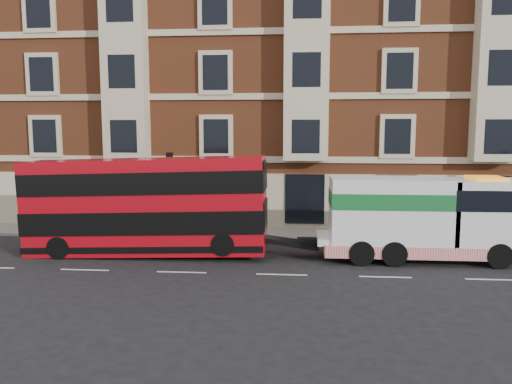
{
  "coord_description": "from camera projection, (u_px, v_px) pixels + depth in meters",
  "views": [
    {
      "loc": [
        0.57,
        -19.04,
        5.64
      ],
      "look_at": [
        -1.34,
        4.0,
        2.77
      ],
      "focal_mm": 35.0,
      "sensor_mm": 36.0,
      "label": 1
    }
  ],
  "objects": [
    {
      "name": "tow_truck",
      "position": [
        419.0,
        217.0,
        21.55
      ],
      "size": [
        8.64,
        2.55,
        3.6
      ],
      "color": "white",
      "rests_on": "ground"
    },
    {
      "name": "sidewalk",
      "position": [
        286.0,
        234.0,
        26.98
      ],
      "size": [
        90.0,
        3.0,
        0.15
      ],
      "primitive_type": "cube",
      "color": "slate",
      "rests_on": "ground"
    },
    {
      "name": "victorian_terrace",
      "position": [
        297.0,
        63.0,
        33.12
      ],
      "size": [
        45.0,
        12.0,
        20.4
      ],
      "color": "brown",
      "rests_on": "ground"
    },
    {
      "name": "double_decker_bus",
      "position": [
        146.0,
        204.0,
        22.49
      ],
      "size": [
        10.79,
        2.48,
        4.37
      ],
      "color": "#AB0913",
      "rests_on": "ground"
    },
    {
      "name": "lamp_post_west",
      "position": [
        170.0,
        188.0,
        25.87
      ],
      "size": [
        0.35,
        0.15,
        4.35
      ],
      "color": "black",
      "rests_on": "sidewalk"
    },
    {
      "name": "ground",
      "position": [
        282.0,
        275.0,
        19.57
      ],
      "size": [
        120.0,
        120.0,
        0.0
      ],
      "primitive_type": "plane",
      "color": "black",
      "rests_on": "ground"
    },
    {
      "name": "pedestrian",
      "position": [
        141.0,
        216.0,
        26.69
      ],
      "size": [
        0.77,
        0.61,
        1.85
      ],
      "primitive_type": "imported",
      "rotation": [
        0.0,
        0.0,
        -0.28
      ],
      "color": "#182430",
      "rests_on": "sidewalk"
    }
  ]
}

